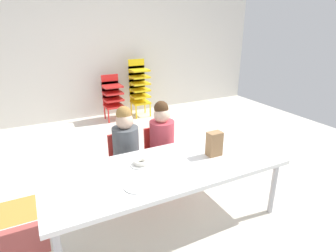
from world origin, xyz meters
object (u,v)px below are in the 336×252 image
Objects in this scene: seated_child_middle_seat at (162,135)px; paper_bag_brown at (214,144)px; craft_table at (167,171)px; kid_chair_red_stack at (112,95)px; paper_plate_near_edge at (141,164)px; paper_plate_center_table at (137,187)px; seated_child_near_camera at (126,142)px; donut_powdered_on_plate at (141,162)px; kid_chair_yellow_stack at (139,85)px.

paper_bag_brown is (0.22, -0.62, 0.11)m from seated_child_middle_seat.
kid_chair_red_stack reaches higher than craft_table.
paper_plate_center_table is at bearing -117.00° from paper_plate_near_edge.
seated_child_middle_seat is at bearing -0.00° from seated_child_near_camera.
kid_chair_red_stack is at bearing 77.02° from paper_plate_center_table.
donut_powdered_on_plate is at bearing 0.00° from paper_plate_near_edge.
kid_chair_red_stack reaches higher than donut_powdered_on_plate.
paper_plate_near_edge is 0.34m from paper_plate_center_table.
paper_bag_brown is 0.67m from donut_powdered_on_plate.
seated_child_middle_seat reaches higher than kid_chair_red_stack.
seated_child_near_camera is at bearing 86.08° from paper_plate_near_edge.
seated_child_near_camera is 0.82m from paper_plate_center_table.
craft_table is at bearing 28.08° from paper_plate_center_table.
kid_chair_yellow_stack is 4.73× the size of paper_bag_brown.
seated_child_near_camera is 5.10× the size of paper_plate_center_table.
paper_plate_near_edge is (-0.43, -0.50, -0.00)m from seated_child_middle_seat.
paper_plate_near_edge is at bearing 169.08° from paper_bag_brown.
seated_child_near_camera reaches higher than paper_plate_center_table.
seated_child_near_camera is 7.32× the size of donut_powdered_on_plate.
paper_plate_near_edge is (-1.07, -2.79, -0.02)m from kid_chair_yellow_stack.
seated_child_near_camera reaches higher than craft_table.
kid_chair_yellow_stack is 2.99m from donut_powdered_on_plate.
paper_plate_center_table is (-0.71, -3.09, 0.10)m from kid_chair_red_stack.
kid_chair_red_stack is at bearing 78.67° from paper_plate_near_edge.
craft_table is at bearing -76.42° from seated_child_near_camera.
craft_table is 2.94m from kid_chair_red_stack.
kid_chair_red_stack is (0.53, 2.29, -0.10)m from seated_child_near_camera.
paper_bag_brown is 1.22× the size of paper_plate_center_table.
paper_bag_brown is at bearing -45.24° from seated_child_near_camera.
paper_plate_near_edge is at bearing 63.00° from paper_plate_center_table.
kid_chair_yellow_stack is 5.78× the size of paper_plate_center_table.
seated_child_middle_seat is 1.15× the size of kid_chair_red_stack.
kid_chair_red_stack is 6.38× the size of donut_powdered_on_plate.
seated_child_middle_seat is (0.40, -0.00, 0.00)m from seated_child_near_camera.
kid_chair_yellow_stack is 8.30× the size of donut_powdered_on_plate.
kid_chair_yellow_stack reaches higher than paper_bag_brown.
kid_chair_red_stack is 3.64× the size of paper_bag_brown.
seated_child_near_camera is 0.89m from paper_bag_brown.
paper_plate_center_table is at bearing -117.00° from donut_powdered_on_plate.
seated_child_near_camera is 1.00× the size of seated_child_middle_seat.
kid_chair_yellow_stack is at bearing 65.64° from seated_child_near_camera.
kid_chair_yellow_stack is (1.04, 2.29, 0.02)m from seated_child_near_camera.
paper_bag_brown is 0.67m from paper_plate_near_edge.
kid_chair_yellow_stack is 3.33m from paper_plate_center_table.
seated_child_middle_seat reaches higher than paper_plate_near_edge.
kid_chair_yellow_stack is 2.99m from paper_plate_near_edge.
paper_plate_near_edge is at bearing 0.00° from donut_powdered_on_plate.
paper_plate_center_table is (-0.19, -0.80, -0.00)m from seated_child_near_camera.
paper_plate_near_edge and paper_plate_center_table have the same top height.
craft_table is 2.49× the size of kid_chair_red_stack.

